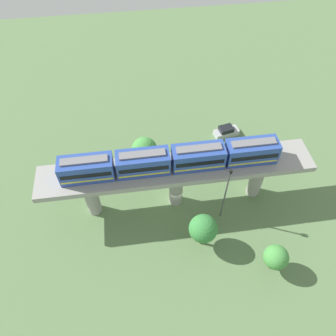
% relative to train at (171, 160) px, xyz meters
% --- Properties ---
extents(ground_plane, '(120.00, 120.00, 0.00)m').
position_rel_train_xyz_m(ground_plane, '(0.00, -0.78, -9.37)').
color(ground_plane, '#5B7A4C').
extents(viaduct, '(5.20, 35.80, 7.84)m').
position_rel_train_xyz_m(viaduct, '(0.00, -0.78, -3.26)').
color(viaduct, '#999691').
rests_on(viaduct, ground).
extents(train, '(2.64, 27.45, 3.24)m').
position_rel_train_xyz_m(train, '(0.00, 0.00, 0.00)').
color(train, '#2D4CA5').
rests_on(train, viaduct).
extents(parked_car_silver, '(2.59, 4.47, 1.76)m').
position_rel_train_xyz_m(parked_car_silver, '(12.31, -11.47, -8.63)').
color(parked_car_silver, '#B2B5BA').
rests_on(parked_car_silver, ground).
extents(parked_car_black, '(2.48, 4.44, 1.76)m').
position_rel_train_xyz_m(parked_car_black, '(6.55, -6.34, -8.63)').
color(parked_car_black, black).
rests_on(parked_car_black, ground).
extents(tree_near_viaduct, '(3.95, 3.95, 5.73)m').
position_rel_train_xyz_m(tree_near_viaduct, '(7.26, 2.92, -5.63)').
color(tree_near_viaduct, brown).
rests_on(tree_near_viaduct, ground).
extents(tree_mid_lot, '(3.66, 3.66, 5.75)m').
position_rel_train_xyz_m(tree_mid_lot, '(-7.15, -3.10, -5.47)').
color(tree_mid_lot, brown).
rests_on(tree_mid_lot, ground).
extents(tree_far_corner, '(3.06, 3.06, 4.61)m').
position_rel_train_xyz_m(tree_far_corner, '(-11.71, -11.15, -6.31)').
color(tree_far_corner, brown).
rests_on(tree_far_corner, ground).
extents(signal_post, '(0.44, 0.28, 10.44)m').
position_rel_train_xyz_m(signal_post, '(-3.40, -6.68, -3.63)').
color(signal_post, '#4C4C51').
rests_on(signal_post, ground).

